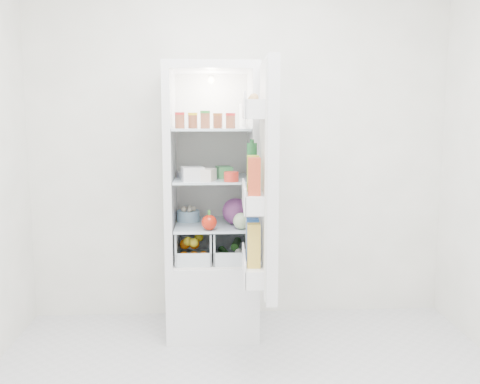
{
  "coord_description": "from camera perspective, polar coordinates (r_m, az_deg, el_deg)",
  "views": [
    {
      "loc": [
        -0.21,
        -2.35,
        1.47
      ],
      "look_at": [
        -0.03,
        0.95,
        0.99
      ],
      "focal_mm": 40.0,
      "sensor_mm": 36.0,
      "label": 1
    }
  ],
  "objects": [
    {
      "name": "salad_bag",
      "position": [
        3.41,
        0.14,
        -3.11
      ],
      "size": [
        0.11,
        0.11,
        0.11
      ],
      "primitive_type": "sphere",
      "color": "#A6C190",
      "rests_on": "shelf_low"
    },
    {
      "name": "veg_pile",
      "position": [
        3.65,
        -0.94,
        -6.18
      ],
      "size": [
        0.16,
        0.3,
        0.1
      ],
      "color": "#224F1A",
      "rests_on": "refrigerator"
    },
    {
      "name": "shelf_top",
      "position": [
        3.54,
        -3.05,
        6.74
      ],
      "size": [
        0.49,
        0.53,
        0.02
      ],
      "primitive_type": "cube",
      "color": "silver",
      "rests_on": "refrigerator"
    },
    {
      "name": "condiment_jars",
      "position": [
        3.42,
        -3.73,
        7.52
      ],
      "size": [
        0.38,
        0.16,
        0.08
      ],
      "color": "#B21919",
      "rests_on": "shelf_top"
    },
    {
      "name": "bell_pepper",
      "position": [
        3.39,
        -3.3,
        -3.26
      ],
      "size": [
        0.1,
        0.1,
        0.1
      ],
      "primitive_type": "sphere",
      "color": "red",
      "rests_on": "shelf_low"
    },
    {
      "name": "crisper_right",
      "position": [
        3.64,
        -1.02,
        -5.45
      ],
      "size": [
        0.23,
        0.46,
        0.22
      ],
      "primitive_type": null,
      "color": "silver",
      "rests_on": "refrigerator"
    },
    {
      "name": "tub_white",
      "position": [
        3.39,
        -5.06,
        1.93
      ],
      "size": [
        0.16,
        0.16,
        0.09
      ],
      "primitive_type": "cube",
      "rotation": [
        0.0,
        0.0,
        0.19
      ],
      "color": "silver",
      "rests_on": "shelf_mid"
    },
    {
      "name": "tub_green",
      "position": [
        3.54,
        -1.7,
        2.14
      ],
      "size": [
        0.12,
        0.15,
        0.08
      ],
      "primitive_type": "cube",
      "rotation": [
        0.0,
        0.0,
        0.17
      ],
      "color": "#408E4D",
      "rests_on": "shelf_mid"
    },
    {
      "name": "fridge_door",
      "position": [
        3.0,
        2.55,
        0.98
      ],
      "size": [
        0.19,
        0.6,
        1.3
      ],
      "rotation": [
        0.0,
        0.0,
        1.53
      ],
      "color": "white",
      "rests_on": "refrigerator"
    },
    {
      "name": "crisper_left",
      "position": [
        3.64,
        -4.89,
        -5.48
      ],
      "size": [
        0.23,
        0.46,
        0.22
      ],
      "primitive_type": null,
      "color": "silver",
      "rests_on": "refrigerator"
    },
    {
      "name": "mushroom_bowl",
      "position": [
        3.69,
        -5.55,
        -2.54
      ],
      "size": [
        0.17,
        0.17,
        0.07
      ],
      "primitive_type": "cylinder",
      "rotation": [
        0.0,
        0.0,
        -0.1
      ],
      "color": "#96C0DF",
      "rests_on": "shelf_low"
    },
    {
      "name": "tub_cream",
      "position": [
        3.39,
        -3.87,
        1.85
      ],
      "size": [
        0.16,
        0.16,
        0.08
      ],
      "primitive_type": "cube",
      "rotation": [
        0.0,
        0.0,
        -0.29
      ],
      "color": "beige",
      "rests_on": "shelf_mid"
    },
    {
      "name": "red_cabbage",
      "position": [
        3.55,
        -0.48,
        -2.07
      ],
      "size": [
        0.18,
        0.18,
        0.18
      ],
      "primitive_type": "sphere",
      "color": "#5A1F58",
      "rests_on": "shelf_low"
    },
    {
      "name": "citrus_pile",
      "position": [
        3.59,
        -5.09,
        -6.02
      ],
      "size": [
        0.2,
        0.24,
        0.16
      ],
      "color": "orange",
      "rests_on": "refrigerator"
    },
    {
      "name": "squeeze_bottle",
      "position": [
        3.7,
        0.29,
        8.16
      ],
      "size": [
        0.06,
        0.06,
        0.16
      ],
      "primitive_type": "cylinder",
      "rotation": [
        0.0,
        0.0,
        -0.3
      ],
      "color": "white",
      "rests_on": "shelf_top"
    },
    {
      "name": "shelf_low",
      "position": [
        3.61,
        -2.97,
        -3.47
      ],
      "size": [
        0.49,
        0.53,
        0.01
      ],
      "primitive_type": "cube",
      "color": "silver",
      "rests_on": "refrigerator"
    },
    {
      "name": "shelf_mid",
      "position": [
        3.56,
        -3.01,
        1.42
      ],
      "size": [
        0.49,
        0.53,
        0.02
      ],
      "primitive_type": "cube",
      "color": "silver",
      "rests_on": "refrigerator"
    },
    {
      "name": "refrigerator",
      "position": [
        3.69,
        -2.97,
        -4.41
      ],
      "size": [
        0.6,
        0.6,
        1.8
      ],
      "color": "white",
      "rests_on": "ground"
    },
    {
      "name": "foil_tray",
      "position": [
        3.61,
        -5.56,
        1.9
      ],
      "size": [
        0.17,
        0.14,
        0.04
      ],
      "primitive_type": "cube",
      "rotation": [
        0.0,
        0.0,
        0.24
      ],
      "color": "#BAB9BE",
      "rests_on": "shelf_mid"
    },
    {
      "name": "room_walls",
      "position": [
        2.36,
        1.92,
        11.12
      ],
      "size": [
        3.02,
        3.02,
        2.61
      ],
      "color": "silver",
      "rests_on": "ground"
    },
    {
      "name": "tin_red",
      "position": [
        3.34,
        -0.94,
        1.64
      ],
      "size": [
        0.11,
        0.11,
        0.06
      ],
      "primitive_type": "cylinder",
      "rotation": [
        0.0,
        0.0,
        -0.24
      ],
      "color": "red",
      "rests_on": "shelf_mid"
    }
  ]
}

